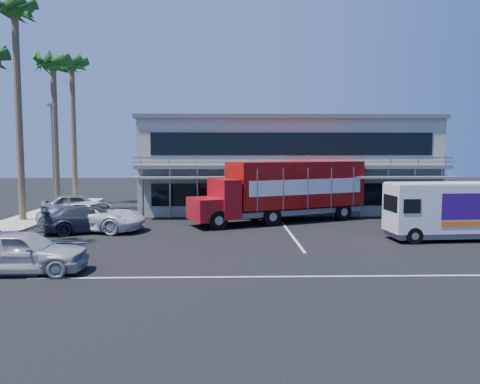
{
  "coord_description": "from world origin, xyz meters",
  "views": [
    {
      "loc": [
        -1.54,
        -23.13,
        4.69
      ],
      "look_at": [
        -0.85,
        4.21,
        2.3
      ],
      "focal_mm": 35.0,
      "sensor_mm": 36.0,
      "label": 1
    }
  ],
  "objects": [
    {
      "name": "parked_car_a",
      "position": [
        -9.5,
        -5.21,
        0.84
      ],
      "size": [
        4.98,
        2.07,
        1.68
      ],
      "primitive_type": "imported",
      "rotation": [
        0.0,
        0.0,
        1.59
      ],
      "color": "#A8AAAF",
      "rests_on": "ground"
    },
    {
      "name": "palm_f",
      "position": [
        -15.1,
        18.5,
        11.47
      ],
      "size": [
        2.8,
        2.8,
        13.25
      ],
      "color": "brown",
      "rests_on": "ground"
    },
    {
      "name": "curb_strip",
      "position": [
        -15.0,
        6.0,
        0.08
      ],
      "size": [
        3.0,
        32.0,
        0.16
      ],
      "primitive_type": "cube",
      "color": "#A5A399",
      "rests_on": "ground"
    },
    {
      "name": "light_pole_far",
      "position": [
        -14.2,
        11.0,
        4.5
      ],
      "size": [
        0.5,
        0.25,
        8.09
      ],
      "color": "gray",
      "rests_on": "ground"
    },
    {
      "name": "parked_car_d",
      "position": [
        -9.5,
        4.0,
        0.79
      ],
      "size": [
        5.87,
        4.05,
        1.58
      ],
      "primitive_type": "imported",
      "rotation": [
        0.0,
        0.0,
        1.95
      ],
      "color": "#2E333E",
      "rests_on": "ground"
    },
    {
      "name": "palm_d",
      "position": [
        -15.2,
        8.0,
        12.8
      ],
      "size": [
        2.8,
        2.8,
        14.75
      ],
      "color": "brown",
      "rests_on": "ground"
    },
    {
      "name": "parked_car_e",
      "position": [
        -12.5,
        10.8,
        0.81
      ],
      "size": [
        5.09,
        2.98,
        1.63
      ],
      "primitive_type": "imported",
      "rotation": [
        0.0,
        0.0,
        1.81
      ],
      "color": "slate",
      "rests_on": "ground"
    },
    {
      "name": "palm_e",
      "position": [
        -14.7,
        13.0,
        10.57
      ],
      "size": [
        2.8,
        2.8,
        12.25
      ],
      "color": "brown",
      "rests_on": "ground"
    },
    {
      "name": "parked_car_c",
      "position": [
        -9.5,
        4.4,
        0.86
      ],
      "size": [
        6.68,
        4.22,
        1.72
      ],
      "primitive_type": "imported",
      "rotation": [
        0.0,
        0.0,
        1.33
      ],
      "color": "silver",
      "rests_on": "ground"
    },
    {
      "name": "red_truck",
      "position": [
        2.25,
        7.68,
        2.2
      ],
      "size": [
        11.98,
        7.27,
        4.0
      ],
      "rotation": [
        0.0,
        0.0,
        0.41
      ],
      "color": "#A10D15",
      "rests_on": "ground"
    },
    {
      "name": "white_van",
      "position": [
        9.99,
        1.06,
        1.61
      ],
      "size": [
        6.35,
        2.56,
        3.04
      ],
      "rotation": [
        0.0,
        0.0,
        0.07
      ],
      "color": "silver",
      "rests_on": "ground"
    },
    {
      "name": "building",
      "position": [
        3.0,
        14.94,
        3.66
      ],
      "size": [
        22.4,
        12.0,
        7.3
      ],
      "color": "gray",
      "rests_on": "ground"
    },
    {
      "name": "ground",
      "position": [
        0.0,
        0.0,
        0.0
      ],
      "size": [
        120.0,
        120.0,
        0.0
      ],
      "primitive_type": "plane",
      "color": "black",
      "rests_on": "ground"
    }
  ]
}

